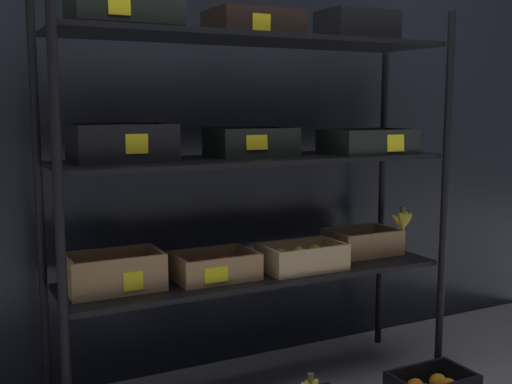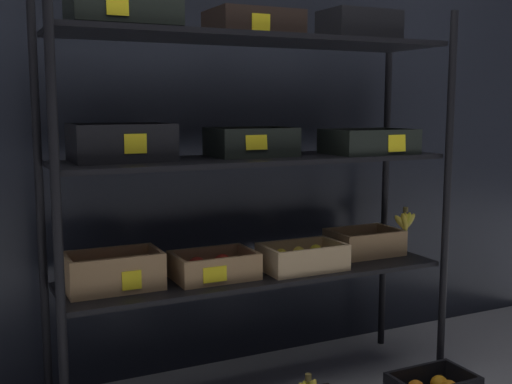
# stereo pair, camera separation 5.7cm
# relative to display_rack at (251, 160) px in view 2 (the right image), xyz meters

# --- Properties ---
(storefront_wall) EXTENTS (4.02, 0.12, 2.84)m
(storefront_wall) POSITION_rel_display_rack_xyz_m (0.02, 0.41, 0.44)
(storefront_wall) COLOR black
(storefront_wall) RESTS_ON ground_plane
(display_rack) EXTENTS (1.74, 0.46, 1.60)m
(display_rack) POSITION_rel_display_rack_xyz_m (0.00, 0.00, 0.00)
(display_rack) COLOR black
(display_rack) RESTS_ON ground_plane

